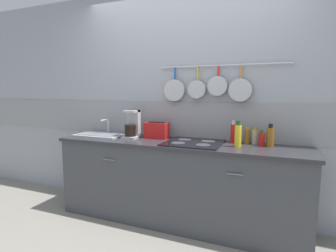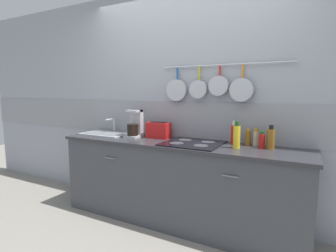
# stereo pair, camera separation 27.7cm
# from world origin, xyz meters

# --- Properties ---
(ground_plane) EXTENTS (12.00, 12.00, 0.00)m
(ground_plane) POSITION_xyz_m (0.00, 0.00, 0.00)
(ground_plane) COLOR gray
(wall_back) EXTENTS (7.20, 0.15, 2.60)m
(wall_back) POSITION_xyz_m (0.00, 0.32, 1.27)
(wall_back) COLOR #999EA8
(wall_back) RESTS_ON ground_plane
(cabinet_base) EXTENTS (2.62, 0.55, 0.86)m
(cabinet_base) POSITION_xyz_m (0.00, -0.00, 0.43)
(cabinet_base) COLOR #3F4247
(cabinet_base) RESTS_ON ground_plane
(countertop) EXTENTS (2.66, 0.57, 0.03)m
(countertop) POSITION_xyz_m (0.00, 0.00, 0.87)
(countertop) COLOR #2D2D33
(countertop) RESTS_ON cabinet_base
(sink_basin) EXTENTS (0.58, 0.40, 0.19)m
(sink_basin) POSITION_xyz_m (-1.00, 0.07, 0.91)
(sink_basin) COLOR #B7BABF
(sink_basin) RESTS_ON countertop
(coffee_maker) EXTENTS (0.17, 0.19, 0.32)m
(coffee_maker) POSITION_xyz_m (-0.56, 0.06, 1.02)
(coffee_maker) COLOR #B7BABF
(coffee_maker) RESTS_ON countertop
(toaster) EXTENTS (0.28, 0.14, 0.18)m
(toaster) POSITION_xyz_m (-0.29, 0.14, 0.98)
(toaster) COLOR red
(toaster) RESTS_ON countertop
(cooktop) EXTENTS (0.58, 0.53, 0.01)m
(cooktop) POSITION_xyz_m (0.19, 0.01, 0.90)
(cooktop) COLOR black
(cooktop) RESTS_ON countertop
(bottle_cooking_wine) EXTENTS (0.05, 0.05, 0.24)m
(bottle_cooking_wine) POSITION_xyz_m (0.56, 0.18, 1.00)
(bottle_cooking_wine) COLOR red
(bottle_cooking_wine) RESTS_ON countertop
(bottle_olive_oil) EXTENTS (0.06, 0.06, 0.25)m
(bottle_olive_oil) POSITION_xyz_m (0.63, 0.01, 1.00)
(bottle_olive_oil) COLOR yellow
(bottle_olive_oil) RESTS_ON countertop
(bottle_dish_soap) EXTENTS (0.05, 0.05, 0.17)m
(bottle_dish_soap) POSITION_xyz_m (0.70, 0.19, 0.97)
(bottle_dish_soap) COLOR #8C5919
(bottle_dish_soap) RESTS_ON countertop
(bottle_sesame_oil) EXTENTS (0.06, 0.06, 0.17)m
(bottle_sesame_oil) POSITION_xyz_m (0.77, 0.21, 0.97)
(bottle_sesame_oil) COLOR #BFB799
(bottle_sesame_oil) RESTS_ON countertop
(bottle_hot_sauce) EXTENTS (0.06, 0.06, 0.16)m
(bottle_hot_sauce) POSITION_xyz_m (0.85, 0.10, 0.96)
(bottle_hot_sauce) COLOR red
(bottle_hot_sauce) RESTS_ON countertop
(bottle_vinegar) EXTENTS (0.07, 0.07, 0.22)m
(bottle_vinegar) POSITION_xyz_m (0.92, 0.12, 0.99)
(bottle_vinegar) COLOR #8C5919
(bottle_vinegar) RESTS_ON countertop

